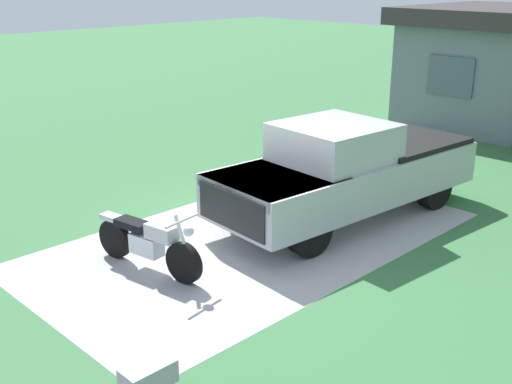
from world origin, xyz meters
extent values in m
plane|color=#3B7141|center=(0.00, 0.00, 0.00)|extent=(80.00, 80.00, 0.00)
cube|color=#A9A9A9|center=(0.00, 0.00, 0.00)|extent=(4.45, 7.97, 0.01)
cylinder|color=black|center=(0.42, -1.90, 0.33)|extent=(0.67, 0.22, 0.66)
cylinder|color=black|center=(-1.12, -2.13, 0.33)|extent=(0.67, 0.22, 0.66)
cube|color=silver|center=(-0.37, -2.02, 0.42)|extent=(0.59, 0.34, 0.32)
cube|color=#B7BABF|center=(-0.03, -1.97, 0.72)|extent=(0.55, 0.33, 0.24)
cube|color=black|center=(-0.67, -2.07, 0.70)|extent=(0.63, 0.37, 0.12)
cube|color=#B7BABF|center=(-1.12, -2.13, 0.70)|extent=(0.50, 0.27, 0.08)
cylinder|color=silver|center=(0.42, -1.90, 0.70)|extent=(0.34, 0.11, 0.77)
cylinder|color=silver|center=(0.42, -1.90, 1.02)|extent=(0.14, 0.70, 0.04)
sphere|color=silver|center=(0.54, -1.89, 0.88)|extent=(0.16, 0.16, 0.16)
cylinder|color=black|center=(1.10, 0.22, 0.42)|extent=(0.37, 0.86, 0.84)
cylinder|color=black|center=(-0.54, 0.34, 0.42)|extent=(0.37, 0.86, 0.84)
cylinder|color=black|center=(1.38, 3.70, 0.42)|extent=(0.37, 0.86, 0.84)
cylinder|color=black|center=(-0.26, 3.83, 0.42)|extent=(0.37, 0.86, 0.84)
cube|color=#B7BABF|center=(0.42, 2.07, 0.80)|extent=(2.44, 5.74, 0.80)
cube|color=#B7BABF|center=(0.28, 0.23, 1.10)|extent=(2.04, 2.04, 0.20)
cube|color=#B7BABF|center=(0.39, 1.68, 1.55)|extent=(1.94, 2.04, 0.70)
cube|color=#3F4C56|center=(0.33, 0.88, 1.45)|extent=(1.71, 0.29, 0.60)
cube|color=black|center=(0.55, 3.62, 1.05)|extent=(2.08, 2.54, 0.50)
cube|color=black|center=(0.20, -0.70, 0.80)|extent=(1.70, 0.23, 0.64)
cube|color=gray|center=(3.36, -4.62, 1.15)|extent=(0.26, 0.48, 0.22)
cube|color=#4C5966|center=(-1.52, 9.26, 1.70)|extent=(1.40, 0.06, 1.10)
camera|label=1|loc=(7.43, -7.30, 4.55)|focal=44.74mm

